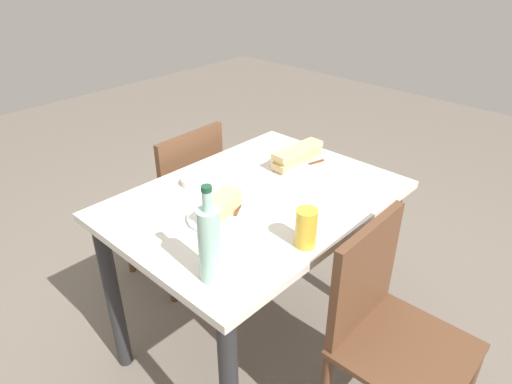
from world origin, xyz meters
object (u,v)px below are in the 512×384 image
at_px(dining_table, 256,224).
at_px(plate_near, 297,163).
at_px(water_bottle, 210,243).
at_px(chair_near, 181,197).
at_px(plate_far, 221,216).
at_px(chair_far, 385,329).
at_px(olive_bowl, 193,181).
at_px(knife_near, 309,164).
at_px(knife_far, 235,216).
at_px(baguette_sandwich_far, 220,206).
at_px(baguette_sandwich_near, 297,155).
at_px(beer_glass, 306,228).

distance_m(dining_table, plate_near, 0.36).
relative_size(dining_table, water_bottle, 3.53).
relative_size(chair_near, plate_far, 3.63).
bearing_deg(chair_far, olive_bowl, -83.23).
bearing_deg(dining_table, knife_near, -179.71).
distance_m(plate_near, knife_far, 0.51).
xyz_separation_m(dining_table, knife_far, (0.17, 0.06, 0.15)).
bearing_deg(chair_far, baguette_sandwich_far, -71.48).
bearing_deg(baguette_sandwich_near, chair_near, -65.92).
relative_size(plate_near, baguette_sandwich_near, 0.92).
xyz_separation_m(baguette_sandwich_far, knife_far, (-0.02, 0.05, -0.03)).
bearing_deg(plate_near, baguette_sandwich_near, 7.13).
height_order(chair_near, plate_near, chair_near).
distance_m(chair_far, olive_bowl, 0.90).
height_order(plate_near, plate_far, same).
relative_size(plate_far, knife_far, 1.49).
distance_m(dining_table, chair_near, 0.62).
distance_m(knife_near, baguette_sandwich_far, 0.53).
height_order(plate_near, baguette_sandwich_near, baguette_sandwich_near).
xyz_separation_m(baguette_sandwich_near, knife_far, (0.50, 0.12, -0.03)).
height_order(dining_table, plate_near, plate_near).
xyz_separation_m(plate_near, plate_far, (0.52, 0.07, 0.00)).
distance_m(plate_far, olive_bowl, 0.28).
distance_m(chair_near, plate_near, 0.65).
height_order(chair_near, baguette_sandwich_near, chair_near).
relative_size(chair_near, knife_far, 5.42).
distance_m(baguette_sandwich_near, baguette_sandwich_far, 0.52).
xyz_separation_m(dining_table, plate_near, (-0.32, -0.06, 0.14)).
height_order(dining_table, water_bottle, water_bottle).
bearing_deg(baguette_sandwich_far, knife_near, -178.26).
distance_m(knife_near, plate_far, 0.53).
height_order(water_bottle, olive_bowl, water_bottle).
bearing_deg(knife_near, water_bottle, 16.84).
distance_m(knife_far, beer_glass, 0.28).
distance_m(knife_far, olive_bowl, 0.32).
distance_m(plate_near, plate_far, 0.52).
xyz_separation_m(chair_far, chair_near, (-0.09, -1.19, 0.00)).
xyz_separation_m(chair_far, olive_bowl, (0.10, -0.84, 0.29)).
bearing_deg(knife_near, chair_near, -67.28).
distance_m(baguette_sandwich_near, beer_glass, 0.59).
bearing_deg(baguette_sandwich_near, plate_near, -172.87).
relative_size(chair_far, knife_far, 5.42).
distance_m(plate_far, knife_far, 0.05).
bearing_deg(chair_far, plate_far, -71.48).
bearing_deg(dining_table, plate_near, -169.72).
distance_m(dining_table, plate_far, 0.24).
relative_size(knife_near, knife_far, 1.10).
bearing_deg(beer_glass, plate_near, -138.72).
bearing_deg(plate_near, knife_near, 98.79).
height_order(dining_table, beer_glass, beer_glass).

